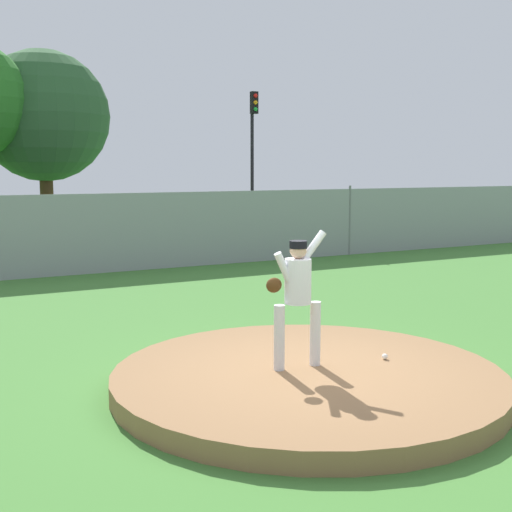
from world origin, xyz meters
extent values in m
plane|color=#427A33|center=(0.00, 6.00, 0.00)|extent=(80.00, 80.00, 0.00)
cube|color=#2B2B2D|center=(0.00, 14.50, 0.00)|extent=(44.00, 7.00, 0.01)
cylinder|color=olive|center=(0.00, 0.00, 0.12)|extent=(4.68, 4.68, 0.24)
cylinder|color=silver|center=(-0.30, 0.16, 0.63)|extent=(0.13, 0.13, 0.79)
cylinder|color=silver|center=(0.18, 0.13, 0.63)|extent=(0.13, 0.13, 0.79)
cylinder|color=silver|center=(-0.06, 0.15, 1.29)|extent=(0.32, 0.32, 0.54)
cylinder|color=silver|center=(0.12, 0.15, 1.67)|extent=(0.40, 0.12, 0.46)
cylinder|color=silver|center=(-0.24, 0.15, 1.43)|extent=(0.28, 0.11, 0.46)
ellipsoid|color=#4C2D14|center=(-0.36, 0.20, 1.26)|extent=(0.20, 0.12, 0.18)
sphere|color=tan|center=(-0.06, 0.15, 1.66)|extent=(0.20, 0.20, 0.20)
cylinder|color=black|center=(-0.06, 0.15, 1.73)|extent=(0.21, 0.21, 0.09)
sphere|color=white|center=(1.09, -0.09, 0.27)|extent=(0.07, 0.07, 0.07)
cube|color=gray|center=(0.00, 10.00, 1.00)|extent=(39.21, 0.03, 1.99)
cylinder|color=slate|center=(7.84, 10.00, 1.05)|extent=(0.07, 0.07, 2.09)
cube|color=slate|center=(4.48, 14.85, 0.70)|extent=(1.82, 4.49, 0.77)
cube|color=black|center=(4.48, 14.85, 1.41)|extent=(1.64, 2.48, 0.65)
cylinder|color=black|center=(4.45, 16.23, 0.32)|extent=(1.81, 0.67, 0.64)
cylinder|color=black|center=(4.50, 13.47, 0.32)|extent=(1.81, 0.67, 0.64)
cube|color=maroon|center=(1.69, 14.04, 0.65)|extent=(1.94, 4.66, 0.66)
cube|color=black|center=(1.69, 14.04, 1.31)|extent=(1.70, 2.59, 0.67)
cylinder|color=black|center=(1.76, 15.46, 0.32)|extent=(1.80, 0.73, 0.64)
cylinder|color=black|center=(1.62, 12.63, 0.32)|extent=(1.80, 0.73, 0.64)
cube|color=#232328|center=(-1.44, 14.40, 0.67)|extent=(2.13, 4.86, 0.70)
cube|color=black|center=(-1.44, 14.40, 1.31)|extent=(1.86, 2.71, 0.59)
cylinder|color=black|center=(-1.36, 15.87, 0.32)|extent=(1.95, 0.75, 0.64)
cylinder|color=black|center=(-1.53, 12.93, 0.32)|extent=(1.95, 0.75, 0.64)
cube|color=tan|center=(9.80, 14.88, 0.67)|extent=(2.17, 4.43, 0.70)
cube|color=black|center=(9.80, 14.88, 1.36)|extent=(1.88, 2.49, 0.68)
cylinder|color=black|center=(9.70, 16.21, 0.32)|extent=(1.96, 0.78, 0.64)
cylinder|color=black|center=(9.89, 13.55, 0.32)|extent=(1.96, 0.78, 0.64)
cone|color=orange|center=(6.99, 15.40, 0.28)|extent=(0.32, 0.32, 0.55)
cube|color=black|center=(6.99, 15.40, 0.02)|extent=(0.40, 0.40, 0.03)
cylinder|color=black|center=(9.07, 18.66, 2.86)|extent=(0.14, 0.14, 5.73)
cube|color=black|center=(9.07, 18.48, 5.28)|extent=(0.28, 0.24, 0.90)
sphere|color=red|center=(9.07, 18.36, 5.55)|extent=(0.18, 0.18, 0.18)
sphere|color=orange|center=(9.07, 18.36, 5.28)|extent=(0.18, 0.18, 0.18)
sphere|color=green|center=(9.07, 18.36, 5.01)|extent=(0.18, 0.18, 0.18)
cylinder|color=#4C331E|center=(1.35, 22.45, 1.43)|extent=(0.54, 0.54, 2.85)
sphere|color=#2B572E|center=(1.35, 22.45, 4.73)|extent=(5.38, 5.38, 5.38)
camera|label=1|loc=(-4.23, -6.60, 2.64)|focal=47.29mm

